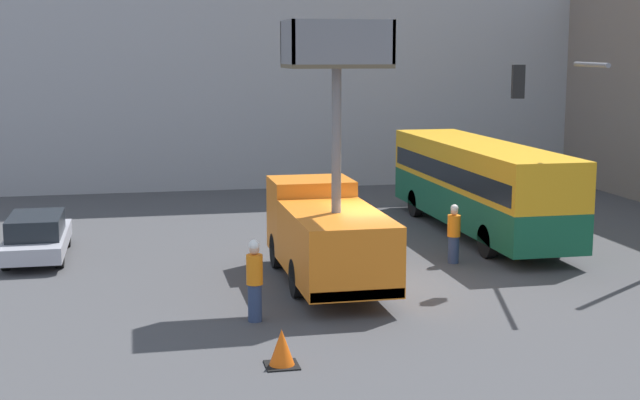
% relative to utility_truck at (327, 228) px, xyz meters
% --- Properties ---
extents(ground_plane, '(120.00, 120.00, 0.00)m').
position_rel_utility_truck_xyz_m(ground_plane, '(1.36, -0.56, -1.53)').
color(ground_plane, '#424244').
extents(building_backdrop_far, '(44.00, 10.00, 15.29)m').
position_rel_utility_truck_xyz_m(building_backdrop_far, '(1.36, 22.22, 6.12)').
color(building_backdrop_far, '#9E9EA3').
rests_on(building_backdrop_far, ground_plane).
extents(utility_truck, '(2.50, 6.46, 6.88)m').
position_rel_utility_truck_xyz_m(utility_truck, '(0.00, 0.00, 0.00)').
color(utility_truck, orange).
rests_on(utility_truck, ground_plane).
extents(city_bus, '(2.42, 11.34, 3.10)m').
position_rel_utility_truck_xyz_m(city_bus, '(6.47, 5.58, 0.29)').
color(city_bus, '#145638').
rests_on(city_bus, ground_plane).
extents(traffic_light_pole, '(3.92, 3.67, 6.10)m').
position_rel_utility_truck_xyz_m(traffic_light_pole, '(7.53, -0.78, 2.63)').
color(traffic_light_pole, slate).
rests_on(traffic_light_pole, ground_plane).
extents(road_worker_near_truck, '(0.38, 0.38, 1.92)m').
position_rel_utility_truck_xyz_m(road_worker_near_truck, '(-2.33, -2.90, -0.56)').
color(road_worker_near_truck, navy).
rests_on(road_worker_near_truck, ground_plane).
extents(road_worker_directing, '(0.38, 0.38, 1.75)m').
position_rel_utility_truck_xyz_m(road_worker_directing, '(4.17, 1.63, -0.66)').
color(road_worker_directing, navy).
rests_on(road_worker_directing, ground_plane).
extents(traffic_cone_near_truck, '(0.66, 0.66, 0.75)m').
position_rel_utility_truck_xyz_m(traffic_cone_near_truck, '(-2.22, -5.96, -1.17)').
color(traffic_cone_near_truck, black).
rests_on(traffic_cone_near_truck, ground_plane).
extents(parked_car_curbside, '(1.72, 4.65, 1.35)m').
position_rel_utility_truck_xyz_m(parked_car_curbside, '(-7.86, 4.75, -0.83)').
color(parked_car_curbside, '#A8A8B2').
rests_on(parked_car_curbside, ground_plane).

